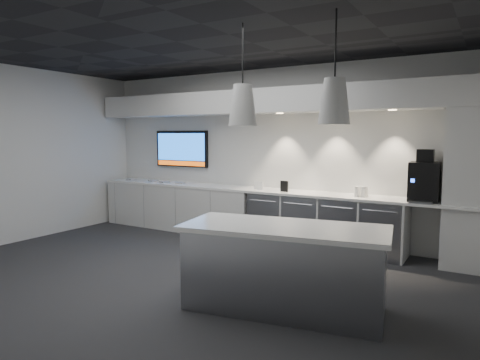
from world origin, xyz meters
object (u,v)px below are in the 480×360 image
Objects in this scene: island at (284,267)px; coffee_machine at (424,180)px; wall_tv at (182,149)px; bin at (199,271)px.

coffee_machine is (0.99, 2.55, 0.75)m from island.
wall_tv reaches higher than bin.
wall_tv is 1.70× the size of coffee_machine.
island is 2.84m from coffee_machine.
wall_tv is 4.59m from coffee_machine.
coffee_machine is at bearing 49.22° from bin.
wall_tv is at bearing 131.46° from bin.
island is at bearing -3.04° from bin.
coffee_machine is (4.57, -0.25, -0.36)m from wall_tv.
wall_tv is 4.67m from island.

